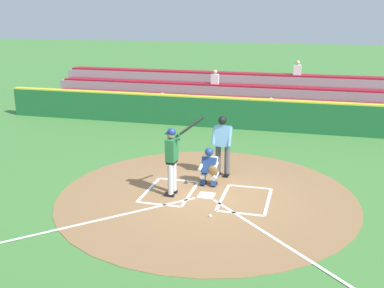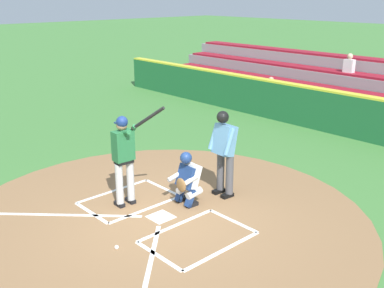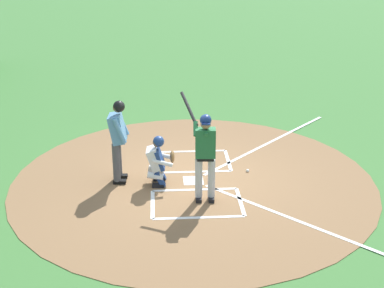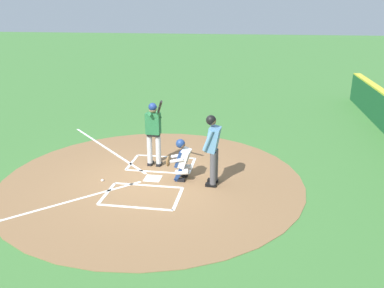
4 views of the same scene
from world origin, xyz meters
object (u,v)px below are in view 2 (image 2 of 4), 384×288
at_px(batter, 124,154).
at_px(catcher, 187,178).
at_px(plate_umpire, 224,148).
at_px(baseball, 117,247).

relative_size(batter, catcher, 1.88).
bearing_deg(plate_umpire, catcher, 76.97).
height_order(batter, catcher, batter).
distance_m(catcher, baseball, 2.16).
relative_size(plate_umpire, baseball, 25.20).
height_order(batter, baseball, batter).
bearing_deg(plate_umpire, baseball, 95.62).
bearing_deg(batter, baseball, 139.40).
height_order(catcher, baseball, catcher).
distance_m(batter, baseball, 2.00).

